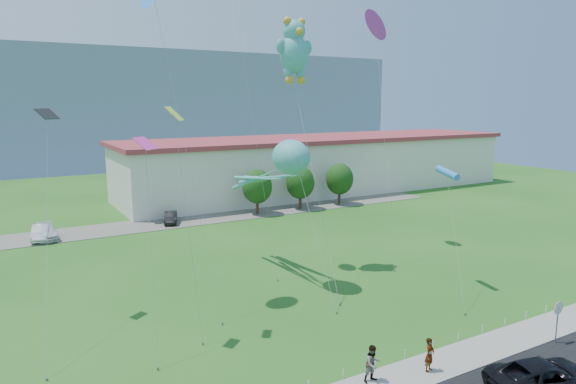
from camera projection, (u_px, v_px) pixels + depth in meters
The scene contains 23 objects.
ground at pixel (374, 353), 27.62m from camera, with size 160.00×160.00×0.00m, color #1F5417.
sidewalk at pixel (410, 375), 25.27m from camera, with size 80.00×2.50×0.10m, color gray.
parking_strip at pixel (174, 222), 57.48m from camera, with size 70.00×6.00×0.06m, color #59544C.
hill_ridge at pixel (67, 105), 127.83m from camera, with size 160.00×50.00×25.00m, color slate.
warehouse at pixel (322, 164), 77.23m from camera, with size 61.00×15.00×8.20m.
stop_sign at pixel (558, 312), 28.38m from camera, with size 0.80×0.07×2.50m.
rope_fence at pixel (390, 359), 26.47m from camera, with size 26.05×0.05×0.50m.
tree_near at pixel (257, 186), 60.96m from camera, with size 3.60×3.60×5.47m.
tree_mid at pixel (300, 183), 63.91m from camera, with size 3.60×3.60×5.47m.
tree_far at pixel (339, 179), 66.86m from camera, with size 3.60×3.60×5.47m.
suv at pixel (545, 377), 23.65m from camera, with size 2.50×5.42×1.51m, color black.
pedestrian_left at pixel (430, 355), 25.46m from camera, with size 0.63×0.41×1.72m, color gray.
pedestrian_right at pixel (373, 363), 24.49m from camera, with size 0.88×0.69×1.82m, color gray.
parked_car_silver at pixel (41, 232), 49.96m from camera, with size 1.51×4.34×1.43m, color silver.
parked_car_white at pixel (47, 232), 50.24m from camera, with size 1.87×4.59×1.33m, color silver.
parked_car_black at pixel (171, 217), 56.80m from camera, with size 1.33×3.82×1.26m, color black.
octopus_kite at pixel (280, 167), 37.50m from camera, with size 2.49×13.32×10.74m.
teddy_bear_kite at pixel (294, 49), 39.32m from camera, with size 3.24×9.84×19.66m.
small_kite_black at pixel (47, 142), 29.90m from camera, with size 2.39×9.07×13.05m.
small_kite_yellow at pixel (178, 141), 28.12m from camera, with size 1.29×3.01×13.13m.
small_kite_purple at pixel (376, 31), 45.88m from camera, with size 4.85×8.71×20.82m.
small_kite_pink at pixel (147, 167), 26.98m from camera, with size 1.46×4.03×11.60m.
small_kite_cyan at pixel (448, 174), 36.54m from camera, with size 3.28×6.01×8.77m.
Camera 1 is at (-16.85, -19.94, 13.35)m, focal length 32.00 mm.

